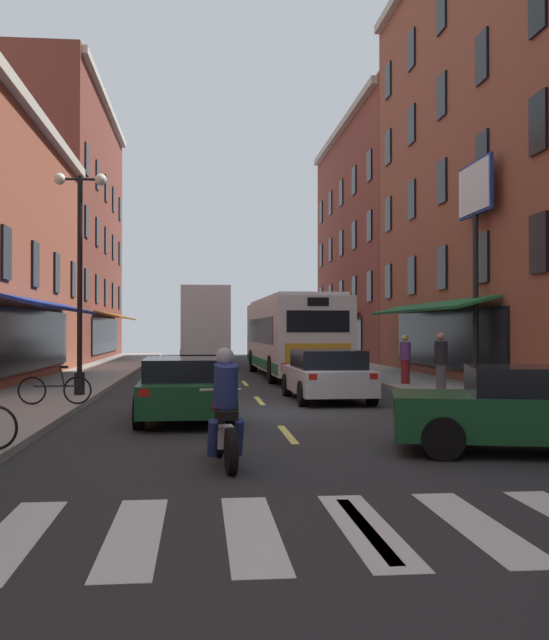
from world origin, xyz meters
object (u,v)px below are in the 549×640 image
object	(u,v)px
sedan_far	(200,348)
street_lamp_twin	(80,273)
sedan_near	(539,409)
pedestrian_mid	(405,359)
box_truck	(204,326)
sedan_mid	(327,375)
bicycle_mid	(55,389)
sedan_rear	(185,388)
billboard_sign	(475,215)
motorcycle_rider	(225,415)
transit_bus	(291,336)
pedestrian_near	(441,361)

from	to	relation	value
sedan_far	street_lamp_twin	bearing A→B (deg)	-96.72
sedan_near	pedestrian_mid	size ratio (longest dim) A/B	2.94
box_truck	sedan_mid	size ratio (longest dim) A/B	1.76
box_truck	sedan_near	size ratio (longest dim) A/B	1.64
box_truck	bicycle_mid	world-z (taller)	box_truck
sedan_mid	sedan_rear	xyz separation A→B (m)	(-3.70, -3.88, -0.02)
sedan_far	sedan_rear	xyz separation A→B (m)	(-0.29, -32.24, -0.05)
billboard_sign	bicycle_mid	size ratio (longest dim) A/B	4.12
motorcycle_rider	transit_bus	bearing A→B (deg)	80.29
billboard_sign	street_lamp_twin	xyz separation A→B (m)	(-11.89, -2.08, -2.05)
sedan_mid	bicycle_mid	bearing A→B (deg)	-165.78
sedan_far	street_lamp_twin	size ratio (longest dim) A/B	0.78
sedan_mid	billboard_sign	bearing A→B (deg)	29.42
pedestrian_near	street_lamp_twin	size ratio (longest dim) A/B	0.28
transit_bus	sedan_near	distance (m)	18.78
sedan_near	motorcycle_rider	size ratio (longest dim) A/B	2.25
motorcycle_rider	pedestrian_mid	distance (m)	14.91
box_truck	sedan_mid	distance (m)	20.05
billboard_sign	pedestrian_mid	bearing A→B (deg)	148.76
sedan_far	bicycle_mid	bearing A→B (deg)	-96.44
sedan_rear	pedestrian_mid	bearing A→B (deg)	48.86
sedan_rear	bicycle_mid	size ratio (longest dim) A/B	2.67
sedan_near	bicycle_mid	xyz separation A→B (m)	(-8.64, 7.07, -0.19)
sedan_mid	pedestrian_near	bearing A→B (deg)	8.21
bicycle_mid	transit_bus	bearing A→B (deg)	58.71
sedan_far	street_lamp_twin	distance (m)	27.80
motorcycle_rider	pedestrian_mid	xyz separation A→B (m)	(6.35, 13.49, 0.24)
billboard_sign	sedan_rear	world-z (taller)	billboard_sign
billboard_sign	pedestrian_near	distance (m)	5.47
sedan_near	pedestrian_near	xyz separation A→B (m)	(1.48, 9.27, 0.34)
pedestrian_mid	street_lamp_twin	xyz separation A→B (m)	(-9.95, -3.26, 2.50)
sedan_near	sedan_rear	world-z (taller)	sedan_near
box_truck	pedestrian_near	world-z (taller)	box_truck
billboard_sign	sedan_near	bearing A→B (deg)	-106.21
transit_bus	pedestrian_mid	world-z (taller)	transit_bus
transit_bus	sedan_mid	bearing A→B (deg)	-91.44
bicycle_mid	street_lamp_twin	size ratio (longest dim) A/B	0.28
billboard_sign	bicycle_mid	world-z (taller)	billboard_sign
sedan_far	transit_bus	bearing A→B (deg)	-78.78
sedan_near	sedan_rear	bearing A→B (deg)	138.37
box_truck	motorcycle_rider	bearing A→B (deg)	-89.75
pedestrian_mid	street_lamp_twin	size ratio (longest dim) A/B	0.26
sedan_rear	street_lamp_twin	distance (m)	6.25
billboard_sign	transit_bus	size ratio (longest dim) A/B	0.59
motorcycle_rider	pedestrian_near	bearing A→B (deg)	57.12
sedan_mid	pedestrian_near	world-z (taller)	pedestrian_near
billboard_sign	sedan_near	distance (m)	13.15
sedan_rear	sedan_mid	bearing A→B (deg)	46.37
sedan_mid	sedan_far	xyz separation A→B (m)	(-3.41, 28.36, 0.03)
sedan_rear	pedestrian_near	distance (m)	8.26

